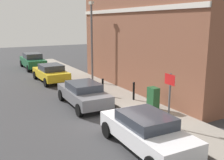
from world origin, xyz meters
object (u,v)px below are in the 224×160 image
car_green (33,61)px  street_sign (170,92)px  car_yellow (51,73)px  bollard_far_kerb (103,86)px  car_grey (83,93)px  car_white (146,130)px  lamppost (92,39)px  utility_cabinet (153,99)px  bollard_near_cabinet (134,90)px

car_green → street_sign: street_sign is taller
car_yellow → bollard_far_kerb: car_yellow is taller
car_yellow → street_sign: 11.58m
car_grey → car_green: 13.11m
car_green → car_white: bearing=179.8°
car_yellow → bollard_far_kerb: (1.50, -5.76, -0.00)m
car_green → lamppost: bearing=-164.1°
utility_cabinet → bollard_near_cabinet: size_ratio=1.11×
utility_cabinet → car_grey: bearing=134.1°
bollard_near_cabinet → car_white: bearing=-119.3°
car_white → car_grey: 5.68m
lamppost → bollard_near_cabinet: bearing=-88.6°
car_grey → car_yellow: 6.62m
utility_cabinet → lamppost: lamppost is taller
bollard_near_cabinet → bollard_far_kerb: 2.01m
car_white → lamppost: 10.78m
bollard_far_kerb → lamppost: (0.99, 3.59, 2.60)m
car_yellow → car_green: 6.49m
car_white → street_sign: (1.81, 0.89, 0.96)m
bollard_far_kerb → street_sign: street_sign is taller
bollard_far_kerb → street_sign: (0.20, -5.65, 0.96)m
car_white → car_grey: car_white is taller
bollard_near_cabinet → car_yellow: bearing=109.3°
street_sign → car_yellow: bearing=98.4°
car_white → street_sign: bearing=-62.2°
utility_cabinet → bollard_near_cabinet: utility_cabinet is taller
car_white → car_green: bearing=1.1°
car_yellow → bollard_far_kerb: size_ratio=3.96×
car_grey → lamppost: bearing=-28.8°
car_yellow → car_green: car_green is taller
car_yellow → bollard_far_kerb: bearing=-166.7°
bollard_near_cabinet → utility_cabinet: bearing=-93.0°
car_white → bollard_far_kerb: (1.62, 6.54, -0.00)m
car_grey → street_sign: bearing=-157.7°
bollard_far_kerb → car_yellow: bearing=104.6°
utility_cabinet → bollard_near_cabinet: bearing=87.0°
car_grey → lamppost: (2.60, 4.45, 2.61)m
car_white → car_green: (0.21, 18.79, 0.07)m
car_grey → utility_cabinet: 3.78m
utility_cabinet → bollard_far_kerb: size_ratio=1.11×
lamppost → car_green: bearing=105.5°
car_grey → car_yellow: car_yellow is taller
lamppost → car_yellow: bearing=138.9°
car_yellow → street_sign: size_ratio=1.79×
utility_cabinet → lamppost: bearing=90.2°
utility_cabinet → bollard_far_kerb: bearing=105.8°
bollard_near_cabinet → car_grey: bearing=163.3°
car_green → utility_cabinet: size_ratio=3.91×
car_grey → bollard_near_cabinet: bearing=-105.1°
utility_cabinet → street_sign: (-0.82, -2.08, 0.98)m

